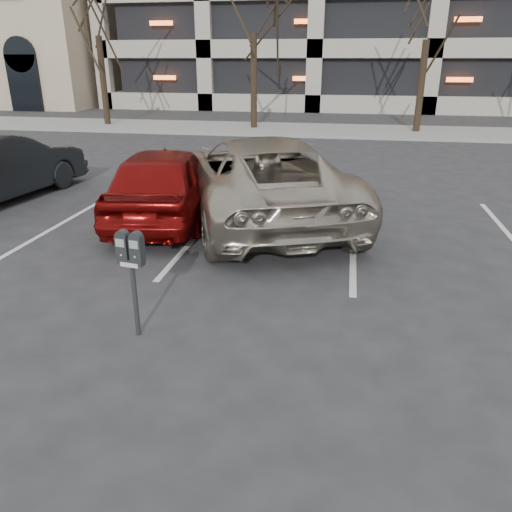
% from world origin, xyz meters
% --- Properties ---
extents(ground, '(140.00, 140.00, 0.00)m').
position_xyz_m(ground, '(0.00, 0.00, 0.00)').
color(ground, '#28282B').
rests_on(ground, ground).
extents(sidewalk, '(80.00, 4.00, 0.12)m').
position_xyz_m(sidewalk, '(0.00, 16.00, 0.06)').
color(sidewalk, gray).
rests_on(sidewalk, ground).
extents(stall_lines, '(16.90, 5.20, 0.00)m').
position_xyz_m(stall_lines, '(-1.40, 2.30, 0.01)').
color(stall_lines, silver).
rests_on(stall_lines, ground).
extents(parking_meter, '(0.33, 0.17, 1.25)m').
position_xyz_m(parking_meter, '(-1.07, -1.72, 0.96)').
color(parking_meter, black).
rests_on(parking_meter, ground).
extents(suv_silver, '(4.70, 6.48, 1.64)m').
position_xyz_m(suv_silver, '(-0.42, 3.02, 0.82)').
color(suv_silver, '#B5AC9A').
rests_on(suv_silver, ground).
extents(car_red, '(2.36, 4.52, 1.47)m').
position_xyz_m(car_red, '(-2.29, 2.68, 0.73)').
color(car_red, maroon).
rests_on(car_red, ground).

